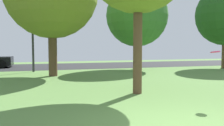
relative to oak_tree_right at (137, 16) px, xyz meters
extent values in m
cube|color=#28282B|center=(-3.67, 4.06, -3.81)|extent=(44.00, 6.40, 0.01)
cylinder|color=brown|center=(-5.93, -2.29, -2.44)|extent=(0.47, 0.47, 2.74)
cylinder|color=brown|center=(-3.25, -8.05, -2.02)|extent=(0.31, 0.31, 3.58)
cylinder|color=brown|center=(0.00, 0.00, -2.63)|extent=(0.36, 0.36, 2.37)
sphere|color=#38702D|center=(0.00, 0.00, 0.01)|extent=(4.38, 4.38, 4.38)
cylinder|color=#EA2D6B|center=(-1.60, -9.91, -2.33)|extent=(0.33, 0.33, 0.07)
cylinder|color=black|center=(-9.49, 5.13, -3.49)|extent=(0.64, 0.22, 0.64)
cylinder|color=black|center=(-9.49, 3.40, -3.49)|extent=(0.64, 0.22, 0.64)
cylinder|color=#2D2D33|center=(-7.07, 0.26, -1.56)|extent=(0.14, 0.14, 4.50)
camera|label=1|loc=(-6.34, -15.51, -2.16)|focal=37.15mm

